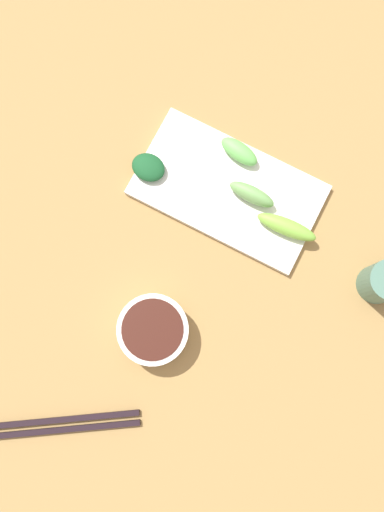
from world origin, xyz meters
TOP-DOWN VIEW (x-y plane):
  - tabletop at (0.00, 0.00)m, footprint 2.10×2.10m
  - sauce_bowl at (-0.18, -0.03)m, footprint 0.10×0.10m
  - serving_plate at (0.07, -0.03)m, footprint 0.16×0.28m
  - broccoli_stalk_0 at (0.05, -0.13)m, footprint 0.03×0.10m
  - broccoli_stalk_1 at (0.12, -0.01)m, footprint 0.04×0.07m
  - broccoli_leafy_2 at (0.04, 0.10)m, footprint 0.04×0.05m
  - broccoli_stalk_3 at (0.07, -0.06)m, footprint 0.02×0.07m
  - chopsticks at (-0.36, 0.03)m, footprint 0.14×0.21m
  - tea_cup at (0.04, -0.29)m, footprint 0.06×0.06m

SIDE VIEW (x-z plane):
  - tabletop at x=0.00m, z-range 0.00..0.02m
  - chopsticks at x=-0.36m, z-range 0.02..0.03m
  - serving_plate at x=0.07m, z-range 0.02..0.03m
  - broccoli_leafy_2 at x=0.04m, z-range 0.03..0.05m
  - broccoli_stalk_1 at x=0.12m, z-range 0.03..0.06m
  - broccoli_stalk_0 at x=0.05m, z-range 0.03..0.06m
  - sauce_bowl at x=-0.18m, z-range 0.02..0.07m
  - broccoli_stalk_3 at x=0.07m, z-range 0.03..0.06m
  - tea_cup at x=0.04m, z-range 0.02..0.08m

